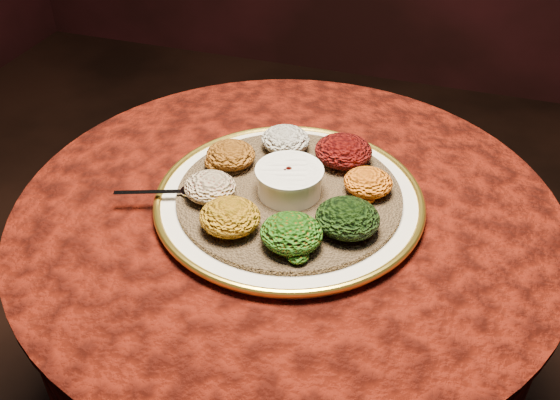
% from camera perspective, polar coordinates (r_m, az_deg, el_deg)
% --- Properties ---
extents(table, '(0.96, 0.96, 0.73)m').
position_cam_1_polar(table, '(1.21, 0.59, -7.13)').
color(table, black).
rests_on(table, ground).
extents(platter, '(0.54, 0.54, 0.02)m').
position_cam_1_polar(platter, '(1.09, 0.84, 0.04)').
color(platter, white).
rests_on(platter, table).
extents(injera, '(0.48, 0.48, 0.01)m').
position_cam_1_polar(injera, '(1.08, 0.85, 0.49)').
color(injera, olive).
rests_on(injera, platter).
extents(stew_bowl, '(0.12, 0.12, 0.05)m').
position_cam_1_polar(stew_bowl, '(1.06, 0.86, 1.92)').
color(stew_bowl, white).
rests_on(stew_bowl, injera).
extents(spoon, '(0.15, 0.07, 0.01)m').
position_cam_1_polar(spoon, '(1.08, -8.51, 0.78)').
color(spoon, silver).
rests_on(spoon, injera).
extents(portion_ayib, '(0.09, 0.09, 0.04)m').
position_cam_1_polar(portion_ayib, '(1.18, 0.50, 5.54)').
color(portion_ayib, silver).
rests_on(portion_ayib, injera).
extents(portion_kitfo, '(0.11, 0.10, 0.05)m').
position_cam_1_polar(portion_kitfo, '(1.14, 5.82, 4.47)').
color(portion_kitfo, black).
rests_on(portion_kitfo, injera).
extents(portion_tikil, '(0.08, 0.08, 0.04)m').
position_cam_1_polar(portion_tikil, '(1.08, 8.06, 1.61)').
color(portion_tikil, '#B16B0E').
rests_on(portion_tikil, injera).
extents(portion_gomen, '(0.10, 0.10, 0.05)m').
position_cam_1_polar(portion_gomen, '(0.99, 6.19, -1.65)').
color(portion_gomen, black).
rests_on(portion_gomen, injera).
extents(portion_mixveg, '(0.10, 0.09, 0.05)m').
position_cam_1_polar(portion_mixveg, '(0.96, 1.05, -3.05)').
color(portion_mixveg, '#A9460A').
rests_on(portion_mixveg, injera).
extents(portion_kik, '(0.10, 0.09, 0.05)m').
position_cam_1_polar(portion_kik, '(0.99, -4.59, -1.55)').
color(portion_kik, '#B4700F').
rests_on(portion_kik, injera).
extents(portion_timatim, '(0.09, 0.08, 0.04)m').
position_cam_1_polar(portion_timatim, '(1.06, -6.41, 1.17)').
color(portion_timatim, maroon).
rests_on(portion_timatim, injera).
extents(portion_shiro, '(0.09, 0.09, 0.04)m').
position_cam_1_polar(portion_shiro, '(1.14, -4.52, 4.14)').
color(portion_shiro, '#8F4B11').
rests_on(portion_shiro, injera).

